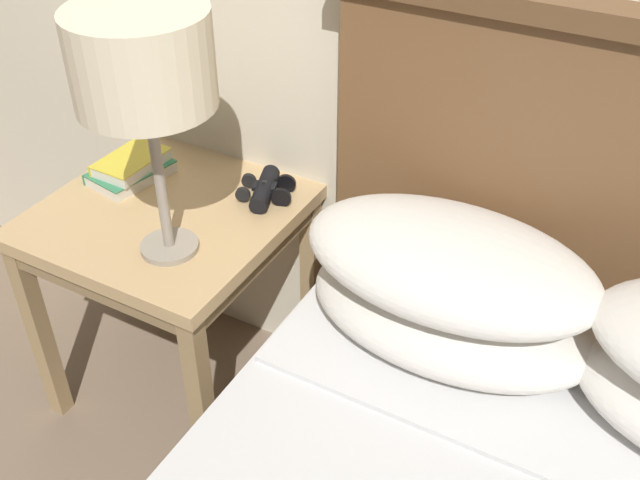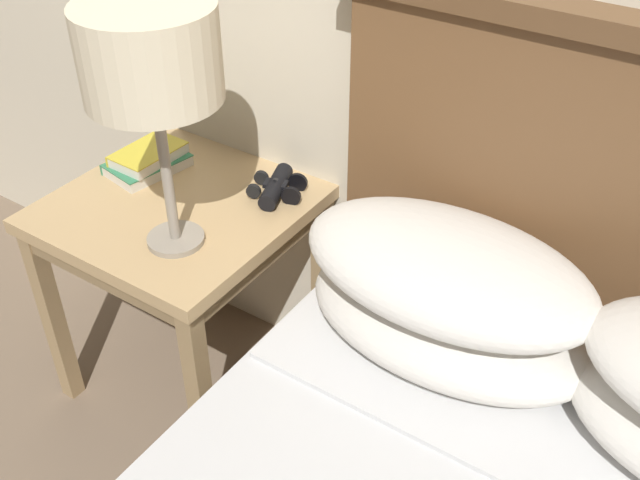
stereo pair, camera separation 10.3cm
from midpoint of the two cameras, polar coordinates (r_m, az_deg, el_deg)
nightstand at (r=1.90m, az=-8.99°, el=0.86°), size 0.58×0.58×0.60m
table_lamp at (r=1.50m, az=-10.87°, el=13.41°), size 0.28×0.28×0.55m
book_on_nightstand at (r=1.99m, az=-11.59°, el=5.62°), size 0.17×0.22×0.03m
book_stacked_on_top at (r=1.98m, az=-11.54°, el=6.40°), size 0.12×0.18×0.03m
binoculars_pair at (r=1.85m, az=-1.73°, el=4.05°), size 0.16×0.16×0.05m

